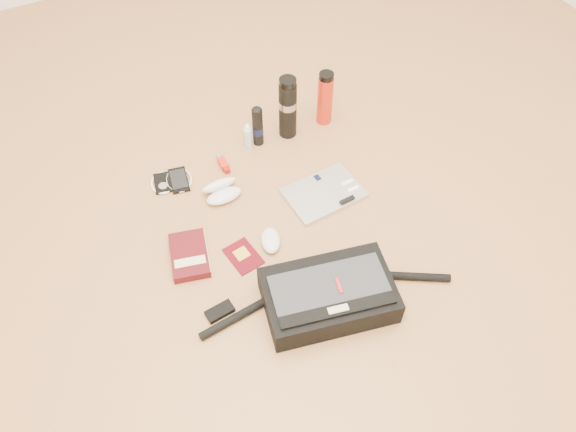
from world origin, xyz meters
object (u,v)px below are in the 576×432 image
Objects in this scene: messenger_bag at (328,295)px; laptop at (324,193)px; book at (190,255)px; thermos_black at (288,107)px; thermos_red at (325,98)px.

messenger_bag reaches higher than laptop.
thermos_black is at bearing 48.55° from book.
thermos_black is at bearing 81.75° from laptop.
thermos_red is (0.43, 0.79, 0.07)m from messenger_bag.
messenger_bag is 3.88× the size of book.
thermos_black reaches higher than book.
messenger_bag is at bearing -107.79° from thermos_black.
messenger_bag is 3.02× the size of thermos_black.
laptop is 0.44m from thermos_red.
thermos_black is at bearing 84.39° from messenger_bag.
thermos_red is at bearing 73.76° from messenger_bag.
thermos_black reaches higher than laptop.
thermos_red reaches higher than book.
messenger_bag is 0.48m from laptop.
book is (-0.34, 0.38, -0.04)m from messenger_bag.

